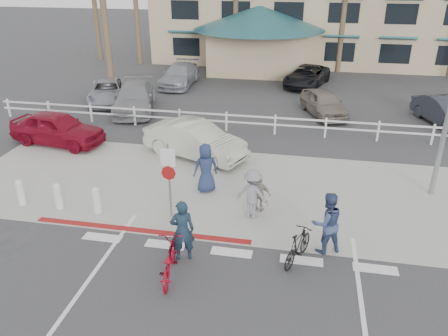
% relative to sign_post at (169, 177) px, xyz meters
% --- Properties ---
extents(ground, '(140.00, 140.00, 0.00)m').
position_rel_sign_post_xyz_m(ground, '(2.30, -2.20, -1.45)').
color(ground, '#333335').
extents(bike_path, '(12.00, 16.00, 0.01)m').
position_rel_sign_post_xyz_m(bike_path, '(2.30, -4.20, -1.45)').
color(bike_path, '#333335').
rests_on(bike_path, ground).
extents(sidewalk_plaza, '(22.00, 7.00, 0.01)m').
position_rel_sign_post_xyz_m(sidewalk_plaza, '(2.30, 2.30, -1.44)').
color(sidewalk_plaza, gray).
rests_on(sidewalk_plaza, ground).
extents(cross_street, '(40.00, 5.00, 0.01)m').
position_rel_sign_post_xyz_m(cross_street, '(2.30, 6.30, -1.45)').
color(cross_street, '#333335').
rests_on(cross_street, ground).
extents(parking_lot, '(50.00, 16.00, 0.01)m').
position_rel_sign_post_xyz_m(parking_lot, '(2.30, 15.80, -1.45)').
color(parking_lot, '#333335').
rests_on(parking_lot, ground).
extents(curb_red, '(7.00, 0.25, 0.02)m').
position_rel_sign_post_xyz_m(curb_red, '(-0.70, -1.00, -1.44)').
color(curb_red, maroon).
rests_on(curb_red, ground).
extents(rail_fence, '(29.40, 0.16, 1.00)m').
position_rel_sign_post_xyz_m(rail_fence, '(2.80, 8.30, -0.95)').
color(rail_fence, silver).
rests_on(rail_fence, ground).
extents(sign_post, '(0.50, 0.10, 2.90)m').
position_rel_sign_post_xyz_m(sign_post, '(0.00, 0.00, 0.00)').
color(sign_post, gray).
rests_on(sign_post, ground).
extents(bollard_0, '(0.26, 0.26, 0.95)m').
position_rel_sign_post_xyz_m(bollard_0, '(-2.50, -0.20, -0.97)').
color(bollard_0, silver).
rests_on(bollard_0, ground).
extents(bollard_1, '(0.26, 0.26, 0.95)m').
position_rel_sign_post_xyz_m(bollard_1, '(-3.90, -0.20, -0.97)').
color(bollard_1, silver).
rests_on(bollard_1, ground).
extents(bollard_2, '(0.26, 0.26, 0.95)m').
position_rel_sign_post_xyz_m(bollard_2, '(-5.30, -0.20, -0.97)').
color(bollard_2, silver).
rests_on(bollard_2, ground).
extents(bike_red, '(0.92, 1.92, 0.97)m').
position_rel_sign_post_xyz_m(bike_red, '(0.84, -2.92, -0.97)').
color(bike_red, maroon).
rests_on(bike_red, ground).
extents(rider_red, '(0.79, 0.65, 1.85)m').
position_rel_sign_post_xyz_m(rider_red, '(1.00, -2.10, -0.53)').
color(rider_red, '#162837').
rests_on(rider_red, ground).
extents(bike_black, '(1.05, 1.68, 0.98)m').
position_rel_sign_post_xyz_m(bike_black, '(4.17, -1.62, -0.96)').
color(bike_black, black).
rests_on(bike_black, ground).
extents(rider_black, '(1.13, 1.03, 1.88)m').
position_rel_sign_post_xyz_m(rider_black, '(4.92, -0.97, -0.51)').
color(rider_black, navy).
rests_on(rider_black, ground).
extents(pedestrian_a, '(1.22, 0.88, 1.70)m').
position_rel_sign_post_xyz_m(pedestrian_a, '(2.61, 0.47, -0.60)').
color(pedestrian_a, gray).
rests_on(pedestrian_a, ground).
extents(pedestrian_child, '(0.81, 0.45, 1.31)m').
position_rel_sign_post_xyz_m(pedestrian_child, '(2.80, 0.90, -0.80)').
color(pedestrian_child, gray).
rests_on(pedestrian_child, ground).
extents(pedestrian_b, '(1.06, 0.94, 1.83)m').
position_rel_sign_post_xyz_m(pedestrian_b, '(0.72, 1.99, -0.53)').
color(pedestrian_b, navy).
rests_on(pedestrian_b, ground).
extents(car_white_sedan, '(4.86, 3.23, 1.51)m').
position_rel_sign_post_xyz_m(car_white_sedan, '(-0.45, 4.98, -0.69)').
color(car_white_sedan, beige).
rests_on(car_white_sedan, ground).
extents(car_red_compact, '(4.62, 2.41, 1.50)m').
position_rel_sign_post_xyz_m(car_red_compact, '(-7.01, 5.22, -0.70)').
color(car_red_compact, maroon).
rests_on(car_red_compact, ground).
extents(lot_car_0, '(3.58, 5.07, 1.28)m').
position_rel_sign_post_xyz_m(lot_car_0, '(-7.61, 11.94, -0.81)').
color(lot_car_0, gray).
rests_on(lot_car_0, ground).
extents(lot_car_1, '(3.38, 5.53, 1.50)m').
position_rel_sign_post_xyz_m(lot_car_1, '(-5.39, 10.65, -0.70)').
color(lot_car_1, gray).
rests_on(lot_car_1, ground).
extents(lot_car_2, '(2.93, 4.33, 1.37)m').
position_rel_sign_post_xyz_m(lot_car_2, '(5.04, 11.81, -0.76)').
color(lot_car_2, slate).
rests_on(lot_car_2, ground).
extents(lot_car_3, '(2.84, 4.50, 1.40)m').
position_rel_sign_post_xyz_m(lot_car_3, '(11.17, 11.37, -0.75)').
color(lot_car_3, '#272B34').
rests_on(lot_car_3, ground).
extents(lot_car_4, '(2.03, 4.87, 1.41)m').
position_rel_sign_post_xyz_m(lot_car_4, '(-4.49, 16.57, -0.75)').
color(lot_car_4, gray).
rests_on(lot_car_4, ground).
extents(lot_car_5, '(3.42, 5.23, 1.34)m').
position_rel_sign_post_xyz_m(lot_car_5, '(4.02, 18.07, -0.78)').
color(lot_car_5, black).
rests_on(lot_car_5, ground).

